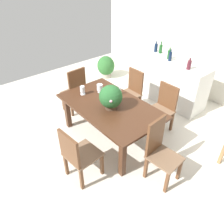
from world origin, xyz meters
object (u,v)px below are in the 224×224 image
at_px(chair_near_right, 77,154).
at_px(wine_bottle_amber, 170,56).
at_px(wine_bottle_dark, 156,48).
at_px(crystal_vase_left, 100,88).
at_px(wine_bottle_green, 169,54).
at_px(wine_glass, 120,89).
at_px(flower_centerpiece, 111,97).
at_px(wine_bottle_tall, 161,49).
at_px(chair_far_left, 132,89).
at_px(potted_plant_floor, 106,66).
at_px(wine_bottle_clear, 189,65).
at_px(chair_far_right, 163,106).
at_px(kitchen_counter, 171,82).
at_px(dining_table, 110,110).
at_px(crystal_vase_center_near, 82,90).
at_px(chair_foot_end, 159,149).
at_px(chair_head_end, 76,89).

distance_m(chair_near_right, wine_bottle_amber, 2.97).
bearing_deg(wine_bottle_dark, crystal_vase_left, -80.22).
height_order(crystal_vase_left, wine_bottle_green, wine_bottle_green).
bearing_deg(wine_glass, flower_centerpiece, -58.78).
bearing_deg(wine_bottle_tall, flower_centerpiece, -70.56).
height_order(chair_far_left, wine_bottle_green, wine_bottle_green).
xyz_separation_m(flower_centerpiece, potted_plant_floor, (-2.19, 1.64, -0.64)).
bearing_deg(wine_bottle_clear, wine_glass, -108.02).
xyz_separation_m(chair_far_right, wine_bottle_dark, (-1.22, 1.11, 0.57)).
bearing_deg(wine_bottle_amber, chair_far_right, -54.63).
xyz_separation_m(chair_far_right, kitchen_counter, (-0.55, 0.95, -0.02)).
relative_size(dining_table, wine_bottle_clear, 8.05).
xyz_separation_m(crystal_vase_center_near, wine_bottle_amber, (0.38, 2.03, 0.26)).
height_order(dining_table, chair_foot_end, chair_foot_end).
bearing_deg(wine_glass, wine_bottle_amber, 92.07).
relative_size(wine_glass, wine_bottle_dark, 0.65).
distance_m(chair_near_right, flower_centerpiece, 1.07).
height_order(chair_far_left, wine_bottle_dark, wine_bottle_dark).
relative_size(crystal_vase_center_near, wine_glass, 1.04).
bearing_deg(crystal_vase_center_near, dining_table, 14.36).
relative_size(flower_centerpiece, potted_plant_floor, 0.69).
xyz_separation_m(flower_centerpiece, wine_bottle_dark, (-0.89, 2.13, 0.13)).
relative_size(chair_near_right, wine_bottle_clear, 4.01).
distance_m(crystal_vase_center_near, potted_plant_floor, 2.36).
distance_m(kitchen_counter, wine_bottle_tall, 0.82).
xyz_separation_m(kitchen_counter, wine_bottle_tall, (-0.54, 0.17, 0.59)).
xyz_separation_m(wine_glass, wine_bottle_clear, (0.47, 1.43, 0.23)).
xyz_separation_m(crystal_vase_left, kitchen_counter, (0.34, 1.78, -0.33)).
bearing_deg(crystal_vase_left, chair_far_left, 86.22).
distance_m(crystal_vase_center_near, wine_glass, 0.68).
distance_m(chair_head_end, chair_near_right, 1.85).
xyz_separation_m(flower_centerpiece, crystal_vase_left, (-0.55, 0.19, -0.12)).
bearing_deg(wine_glass, chair_far_right, 45.61).
distance_m(chair_near_right, wine_bottle_green, 3.07).
bearing_deg(wine_bottle_amber, wine_bottle_clear, -7.83).
xyz_separation_m(wine_bottle_amber, wine_bottle_green, (-0.09, 0.08, -0.00)).
distance_m(wine_bottle_clear, wine_bottle_tall, 1.01).
bearing_deg(wine_bottle_clear, chair_far_left, -130.15).
distance_m(chair_foot_end, chair_far_left, 1.83).
bearing_deg(chair_far_left, dining_table, -66.64).
xyz_separation_m(wine_bottle_green, potted_plant_floor, (-1.80, -0.36, -0.77)).
bearing_deg(potted_plant_floor, wine_bottle_dark, 20.28).
bearing_deg(wine_bottle_green, chair_far_right, -53.42).
bearing_deg(chair_far_left, wine_glass, -67.59).
height_order(kitchen_counter, potted_plant_floor, kitchen_counter).
height_order(chair_far_left, crystal_vase_left, chair_far_left).
bearing_deg(chair_foot_end, chair_near_right, 138.98).
relative_size(chair_near_right, crystal_vase_left, 5.69).
bearing_deg(wine_bottle_green, kitchen_counter, -9.36).
height_order(chair_near_right, crystal_vase_left, chair_near_right).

